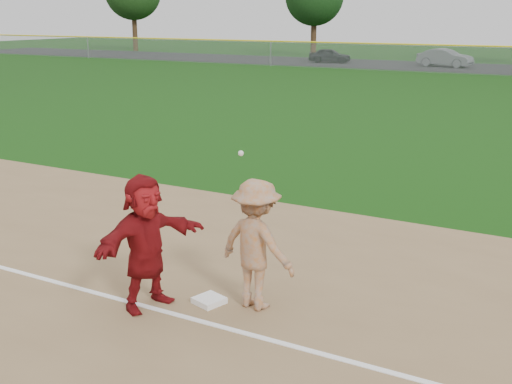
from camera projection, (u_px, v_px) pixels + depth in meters
The scene contains 7 objects.
ground at pixel (209, 296), 9.87m from camera, with size 160.00×160.00×0.00m, color #123D0B.
foul_line at pixel (178, 315), 9.19m from camera, with size 60.00×0.10×0.01m, color white.
first_base at pixel (209, 300), 9.58m from camera, with size 0.39×0.39×0.09m, color white.
base_runner at pixel (145, 242), 9.24m from camera, with size 1.86×0.59×2.00m, color maroon.
car_left at pixel (330, 55), 56.17m from camera, with size 1.46×3.64×1.24m, color black.
car_mid at pixel (445, 58), 51.75m from camera, with size 1.52×4.35×1.43m, color slate.
first_base_play at pixel (256, 245), 9.24m from camera, with size 1.34×0.90×2.33m.
Camera 1 is at (5.05, -7.58, 4.20)m, focal length 45.00 mm.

